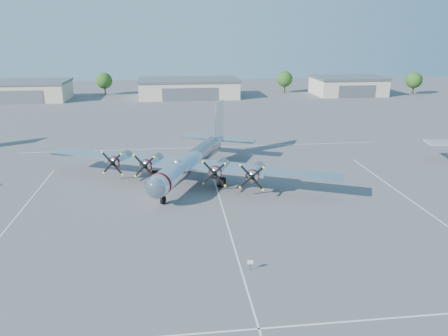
{
  "coord_description": "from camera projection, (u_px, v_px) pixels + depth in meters",
  "views": [
    {
      "loc": [
        -5.23,
        -45.86,
        18.96
      ],
      "look_at": [
        0.72,
        3.23,
        3.2
      ],
      "focal_mm": 35.0,
      "sensor_mm": 36.0,
      "label": 1
    }
  ],
  "objects": [
    {
      "name": "tree_far_east",
      "position": [
        414.0,
        80.0,
        131.91
      ],
      "size": [
        4.8,
        4.8,
        6.64
      ],
      "color": "#382619",
      "rests_on": "ground"
    },
    {
      "name": "main_bomber_b29",
      "position": [
        193.0,
        179.0,
        57.9
      ],
      "size": [
        46.42,
        40.33,
        8.6
      ],
      "primitive_type": null,
      "rotation": [
        0.0,
        0.0,
        -0.43
      ],
      "color": "silver",
      "rests_on": "ground"
    },
    {
      "name": "hangar_center",
      "position": [
        189.0,
        88.0,
        126.44
      ],
      "size": [
        28.6,
        14.6,
        5.4
      ],
      "color": "beige",
      "rests_on": "ground"
    },
    {
      "name": "tree_west",
      "position": [
        104.0,
        81.0,
        130.72
      ],
      "size": [
        4.8,
        4.8,
        6.64
      ],
      "color": "#382619",
      "rests_on": "ground"
    },
    {
      "name": "parking_lines",
      "position": [
        223.0,
        209.0,
        48.08
      ],
      "size": [
        60.0,
        50.08,
        0.01
      ],
      "color": "silver",
      "rests_on": "ground"
    },
    {
      "name": "hangar_east",
      "position": [
        348.0,
        86.0,
        131.93
      ],
      "size": [
        20.6,
        14.6,
        5.4
      ],
      "color": "beige",
      "rests_on": "ground"
    },
    {
      "name": "hangar_west",
      "position": [
        27.0,
        90.0,
        121.29
      ],
      "size": [
        22.6,
        14.6,
        5.4
      ],
      "color": "beige",
      "rests_on": "ground"
    },
    {
      "name": "info_placard",
      "position": [
        250.0,
        263.0,
        35.76
      ],
      "size": [
        0.48,
        0.11,
        0.92
      ],
      "rotation": [
        0.0,
        0.0,
        -0.16
      ],
      "color": "black",
      "rests_on": "ground"
    },
    {
      "name": "tree_east",
      "position": [
        285.0,
        79.0,
        135.13
      ],
      "size": [
        4.8,
        4.8,
        6.64
      ],
      "color": "#382619",
      "rests_on": "ground"
    },
    {
      "name": "ground",
      "position": [
        221.0,
        203.0,
        49.73
      ],
      "size": [
        260.0,
        260.0,
        0.0
      ],
      "primitive_type": "plane",
      "color": "#545456",
      "rests_on": "ground"
    }
  ]
}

